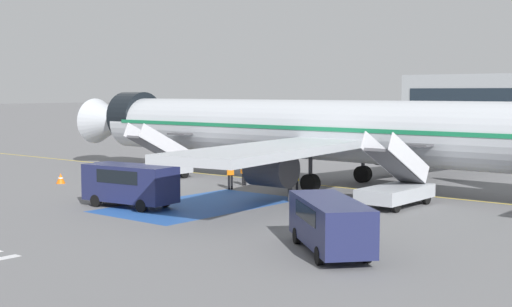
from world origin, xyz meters
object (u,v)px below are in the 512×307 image
at_px(ground_crew_0, 297,178).
at_px(traffic_cone_0, 131,187).
at_px(airliner, 324,130).
at_px(ground_crew_1, 290,184).
at_px(service_van_0, 330,221).
at_px(service_van_1, 130,182).
at_px(boarding_stairs_aft, 396,188).
at_px(ground_crew_2, 244,171).
at_px(boarding_stairs_forward, 158,165).
at_px(traffic_cone_1, 61,178).
at_px(ground_crew_3, 230,172).

relative_size(ground_crew_0, traffic_cone_0, 3.77).
xyz_separation_m(airliner, ground_crew_1, (2.29, -6.61, -2.58)).
xyz_separation_m(service_van_0, service_van_1, (-13.87, 2.19, 0.11)).
relative_size(boarding_stairs_aft, ground_crew_0, 3.03).
bearing_deg(ground_crew_2, boarding_stairs_forward, 118.70).
distance_m(ground_crew_0, traffic_cone_1, 16.01).
xyz_separation_m(ground_crew_3, traffic_cone_0, (-4.30, -4.21, -0.84)).
distance_m(boarding_stairs_aft, ground_crew_1, 5.70).
height_order(airliner, boarding_stairs_aft, airliner).
bearing_deg(ground_crew_3, ground_crew_1, 115.13).
height_order(service_van_0, ground_crew_1, service_van_0).
bearing_deg(ground_crew_3, ground_crew_0, 139.54).
distance_m(airliner, boarding_stairs_forward, 11.80).
xyz_separation_m(traffic_cone_0, traffic_cone_1, (-6.16, -0.70, 0.10)).
bearing_deg(ground_crew_2, traffic_cone_0, 166.11).
xyz_separation_m(boarding_stairs_aft, ground_crew_3, (-10.93, -0.73, 0.08)).
bearing_deg(traffic_cone_0, ground_crew_0, 29.63).
bearing_deg(ground_crew_1, ground_crew_2, 64.90).
distance_m(service_van_1, traffic_cone_1, 11.44).
distance_m(ground_crew_1, ground_crew_3, 5.86).
distance_m(service_van_0, ground_crew_3, 17.72).
distance_m(boarding_stairs_aft, service_van_1, 13.84).
bearing_deg(traffic_cone_0, service_van_1, -40.62).
xyz_separation_m(ground_crew_2, traffic_cone_0, (-3.73, -6.18, -0.69)).
bearing_deg(ground_crew_2, traffic_cone_1, 142.05).
height_order(ground_crew_0, traffic_cone_0, ground_crew_0).
relative_size(boarding_stairs_aft, service_van_0, 0.96).
height_order(ground_crew_0, ground_crew_3, ground_crew_3).
distance_m(service_van_0, traffic_cone_0, 19.64).
xyz_separation_m(airliner, ground_crew_3, (-3.38, -5.14, -2.47)).
bearing_deg(airliner, service_van_1, 167.23).
distance_m(ground_crew_1, traffic_cone_1, 16.51).
distance_m(airliner, service_van_0, 19.19).
height_order(airliner, boarding_stairs_forward, airliner).
relative_size(ground_crew_3, traffic_cone_0, 4.02).
xyz_separation_m(ground_crew_0, ground_crew_1, (1.19, -2.25, -0.03)).
distance_m(airliner, traffic_cone_0, 12.55).
bearing_deg(traffic_cone_1, traffic_cone_0, 6.50).
distance_m(service_van_1, ground_crew_3, 8.29).
xyz_separation_m(boarding_stairs_aft, service_van_0, (3.36, -11.19, 0.22)).
height_order(ground_crew_3, traffic_cone_0, ground_crew_3).
bearing_deg(service_van_0, boarding_stairs_aft, 57.37).
relative_size(boarding_stairs_forward, ground_crew_1, 3.10).
xyz_separation_m(boarding_stairs_forward, service_van_1, (7.63, -8.89, 0.33)).
relative_size(service_van_1, ground_crew_3, 2.84).
bearing_deg(service_van_0, traffic_cone_1, 118.02).
bearing_deg(airliner, boarding_stairs_forward, 112.79).
bearing_deg(traffic_cone_0, boarding_stairs_forward, 121.00).
xyz_separation_m(ground_crew_0, ground_crew_3, (-4.48, -0.78, 0.07)).
height_order(boarding_stairs_forward, ground_crew_3, boarding_stairs_forward).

